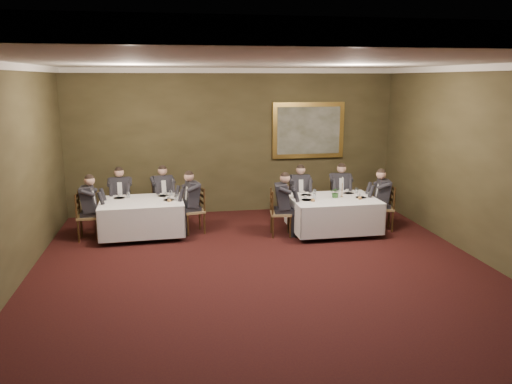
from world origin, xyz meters
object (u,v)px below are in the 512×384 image
object	(u,v)px
table_main	(333,212)
chair_main_backleft	(299,210)
centerpiece	(336,192)
diner_main_backright	(340,199)
diner_sec_backright	(163,201)
candlestick	(342,189)
chair_sec_endright	(194,220)
diner_sec_endright	(194,210)
diner_sec_backleft	(121,204)
chair_sec_backleft	(122,213)
chair_main_endleft	(280,222)
chair_sec_endleft	(88,226)
chair_sec_backright	(163,211)
diner_main_endleft	(281,212)
table_second	(142,215)
chair_main_backright	(339,208)
diner_main_endright	(383,207)
painting	(308,130)
diner_sec_endleft	(88,215)
chair_main_endright	(383,217)
diner_main_backleft	(299,200)

from	to	relation	value
table_main	chair_main_backleft	size ratio (longest dim) A/B	1.85
centerpiece	chair_main_backleft	bearing A→B (deg)	121.55
table_main	diner_main_backright	bearing A→B (deg)	62.93
diner_sec_backright	candlestick	world-z (taller)	diner_sec_backright
chair_sec_endright	table_main	bearing A→B (deg)	-111.58
diner_sec_backright	chair_sec_endright	distance (m)	1.10
chair_sec_endright	diner_sec_endright	distance (m)	0.23
diner_sec_endright	diner_sec_backleft	bearing A→B (deg)	50.95
table_main	chair_sec_backleft	distance (m)	4.72
chair_sec_endright	centerpiece	bearing A→B (deg)	-111.03
chair_main_endleft	chair_sec_endleft	xyz separation A→B (m)	(-3.96, 0.41, 0.00)
chair_sec_backright	candlestick	xyz separation A→B (m)	(3.83, -1.27, 0.65)
diner_main_endleft	chair_sec_endleft	distance (m)	4.00
table_second	chair_main_backright	size ratio (longest dim) A/B	1.79
chair_main_endleft	diner_main_endright	bearing A→B (deg)	97.28
chair_main_backright	diner_sec_backleft	size ratio (longest dim) A/B	0.74
chair_sec_backright	painting	distance (m)	4.06
table_second	painting	distance (m)	4.62
diner_sec_backright	diner_sec_endright	size ratio (longest dim) A/B	1.00
diner_sec_endleft	centerpiece	world-z (taller)	diner_sec_endleft
chair_sec_backleft	painting	size ratio (longest dim) A/B	0.55
chair_main_endright	chair_sec_backright	xyz separation A→B (m)	(-4.77, 1.34, 0.00)
chair_main_backleft	centerpiece	distance (m)	1.23
diner_main_endright	table_second	bearing A→B (deg)	97.61
chair_main_backleft	chair_sec_endright	xyz separation A→B (m)	(-2.43, -0.44, 0.00)
diner_sec_endright	candlestick	bearing A→B (deg)	-109.43
table_second	chair_sec_backright	world-z (taller)	chair_sec_backright
diner_sec_backleft	chair_sec_backleft	bearing A→B (deg)	-90.00
painting	chair_sec_backright	bearing A→B (deg)	-168.37
chair_sec_endright	chair_sec_endleft	world-z (taller)	same
diner_main_endleft	chair_main_backright	bearing A→B (deg)	127.12
chair_main_backright	chair_sec_backright	bearing A→B (deg)	4.45
diner_main_backleft	chair_sec_backleft	xyz separation A→B (m)	(-4.03, 0.39, -0.23)
table_main	diner_main_endright	size ratio (longest dim) A/B	1.37
table_second	chair_main_backright	distance (m)	4.54
diner_main_backleft	chair_sec_endright	distance (m)	2.48
chair_main_endleft	chair_sec_backright	size ratio (longest dim) A/B	1.00
diner_main_backleft	diner_main_endright	world-z (taller)	same
chair_main_endleft	painting	size ratio (longest dim) A/B	0.55
chair_sec_backleft	chair_sec_backright	xyz separation A→B (m)	(0.92, 0.04, 0.00)
diner_sec_backleft	painting	distance (m)	4.83
diner_main_endleft	diner_sec_backleft	xyz separation A→B (m)	(-3.38, 1.32, 0.00)
centerpiece	chair_main_endright	bearing A→B (deg)	-0.31
chair_main_backleft	chair_sec_endright	bearing A→B (deg)	11.12
chair_sec_backleft	diner_sec_endleft	bearing A→B (deg)	54.95
chair_sec_endright	diner_sec_backright	bearing A→B (deg)	26.27
diner_main_endleft	candlestick	distance (m)	1.43
diner_sec_endleft	chair_main_backright	bearing A→B (deg)	94.69
chair_sec_backleft	diner_sec_endright	xyz separation A→B (m)	(1.58, -0.82, 0.23)
diner_sec_endright	chair_sec_endleft	world-z (taller)	diner_sec_endright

